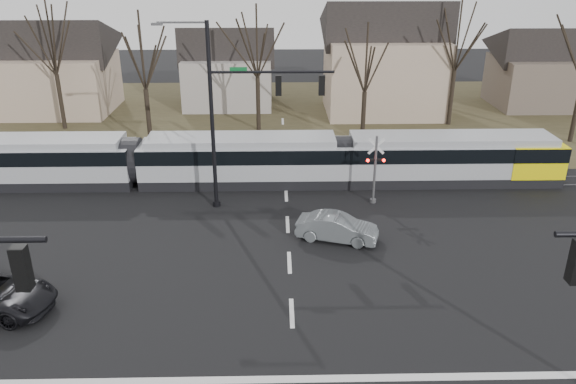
{
  "coord_description": "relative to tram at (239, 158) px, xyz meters",
  "views": [
    {
      "loc": [
        -0.56,
        -16.75,
        13.21
      ],
      "look_at": [
        0.0,
        9.0,
        2.3
      ],
      "focal_mm": 35.0,
      "sensor_mm": 36.0,
      "label": 1
    }
  ],
  "objects": [
    {
      "name": "stop_line",
      "position": [
        2.88,
        -17.8,
        -1.64
      ],
      "size": [
        28.0,
        0.35,
        0.01
      ],
      "primitive_type": "cube",
      "color": "silver",
      "rests_on": "ground"
    },
    {
      "name": "house_b",
      "position": [
        -2.12,
        20.0,
        2.32
      ],
      "size": [
        8.64,
        7.56,
        7.65
      ],
      "color": "gray",
      "rests_on": "ground"
    },
    {
      "name": "house_d",
      "position": [
        26.88,
        19.0,
        2.32
      ],
      "size": [
        8.64,
        7.56,
        7.65
      ],
      "color": "brown",
      "rests_on": "ground"
    },
    {
      "name": "house_c",
      "position": [
        11.88,
        17.0,
        3.58
      ],
      "size": [
        10.8,
        8.64,
        10.1
      ],
      "color": "tan",
      "rests_on": "ground"
    },
    {
      "name": "ground",
      "position": [
        2.88,
        -16.0,
        -1.65
      ],
      "size": [
        140.0,
        140.0,
        0.0
      ],
      "primitive_type": "plane",
      "color": "black"
    },
    {
      "name": "grass_verge",
      "position": [
        2.88,
        16.0,
        -1.64
      ],
      "size": [
        140.0,
        28.0,
        0.01
      ],
      "primitive_type": "cube",
      "color": "#38331E",
      "rests_on": "ground"
    },
    {
      "name": "rail_crossing_signal",
      "position": [
        7.88,
        -3.21,
        0.24
      ],
      "size": [
        1.08,
        0.36,
        4.0
      ],
      "color": "#59595B",
      "rests_on": "ground"
    },
    {
      "name": "lane_dashes",
      "position": [
        2.88,
        -0.0,
        -1.64
      ],
      "size": [
        0.18,
        30.0,
        0.01
      ],
      "color": "silver",
      "rests_on": "ground"
    },
    {
      "name": "tram",
      "position": [
        0.0,
        0.0,
        0.0
      ],
      "size": [
        39.9,
        2.96,
        3.02
      ],
      "color": "gray",
      "rests_on": "ground"
    },
    {
      "name": "sedan",
      "position": [
        5.31,
        -7.77,
        -0.98
      ],
      "size": [
        3.67,
        4.83,
        1.33
      ],
      "primitive_type": "imported",
      "rotation": [
        0.0,
        0.0,
        1.28
      ],
      "color": "slate",
      "rests_on": "ground"
    },
    {
      "name": "house_a",
      "position": [
        -17.12,
        18.0,
        2.81
      ],
      "size": [
        9.72,
        8.64,
        8.6
      ],
      "color": "tan",
      "rests_on": "ground"
    },
    {
      "name": "rail_pair",
      "position": [
        2.88,
        -0.2,
        -1.62
      ],
      "size": [
        90.0,
        1.52,
        0.06
      ],
      "color": "#59595E",
      "rests_on": "ground"
    },
    {
      "name": "signal_pole_far",
      "position": [
        0.48,
        -3.5,
        4.05
      ],
      "size": [
        9.28,
        0.44,
        10.2
      ],
      "color": "black",
      "rests_on": "ground"
    },
    {
      "name": "tree_row",
      "position": [
        4.88,
        10.0,
        3.35
      ],
      "size": [
        59.2,
        7.2,
        10.0
      ],
      "color": "black",
      "rests_on": "ground"
    }
  ]
}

